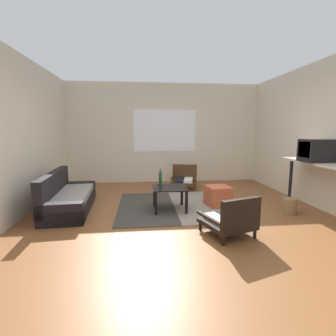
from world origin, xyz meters
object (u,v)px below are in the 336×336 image
Objects in this scene: armchair_by_window at (184,178)px; armchair_striped_foreground at (231,219)px; ottoman_orange at (218,196)px; crt_television at (319,150)px; couch at (67,198)px; clay_vase at (304,153)px; glass_bottle at (160,179)px; coffee_table at (170,191)px; wicker_basket at (289,206)px; console_shelf at (315,168)px.

armchair_striped_foreground reaches higher than armchair_by_window.
ottoman_orange is 0.80× the size of crt_television.
clay_vase is at bearing -4.07° from couch.
couch is 2.91m from armchair_striped_foreground.
glass_bottle is (-0.86, 1.33, 0.32)m from armchair_striped_foreground.
couch is 5.73× the size of glass_bottle.
crt_television is (1.75, 0.73, 0.87)m from armchair_striped_foreground.
armchair_striped_foreground is at bearing -57.10° from glass_bottle.
coffee_table reaches higher than wicker_basket.
couch is 4.17× the size of ottoman_orange.
couch is 2.80m from ottoman_orange.
armchair_striped_foreground is at bearing -157.33° from crt_television.
couch reaches higher than armchair_striped_foreground.
glass_bottle is (-2.61, 0.23, -0.48)m from clay_vase.
couch reaches higher than wicker_basket.
armchair_striped_foreground is 0.55× the size of console_shelf.
couch reaches higher than armchair_by_window.
coffee_table is at bearing 120.23° from armchair_striped_foreground.
wicker_basket is (3.91, -0.59, -0.09)m from couch.
armchair_by_window is 2.39× the size of glass_bottle.
clay_vase is (1.75, 1.10, 0.80)m from armchair_striped_foreground.
armchair_by_window is at bearing 72.00° from coffee_table.
crt_television reaches higher than coffee_table.
glass_bottle reaches higher than ottoman_orange.
ottoman_orange is at bearing 79.69° from armchair_striped_foreground.
console_shelf is at bearing -3.64° from wicker_basket.
couch is at bearing 171.08° from crt_television.
armchair_striped_foreground is 1.59m from wicker_basket.
console_shelf is at bearing -90.00° from clay_vase.
ottoman_orange is 1.17m from glass_bottle.
wicker_basket is at bearing 176.36° from console_shelf.
armchair_by_window reaches higher than coffee_table.
console_shelf is (2.45, -0.41, 0.45)m from coffee_table.
ottoman_orange is 1.87m from crt_television.
clay_vase reaches higher than console_shelf.
crt_television is at bearing -92.81° from console_shelf.
glass_bottle reaches higher than wicker_basket.
armchair_striped_foreground is 2.96× the size of wicker_basket.
armchair_by_window is 0.95× the size of armchair_striped_foreground.
console_shelf is 0.31m from crt_television.
crt_television reaches higher than console_shelf.
wicker_basket is at bearing 166.99° from crt_television.
armchair_striped_foreground is at bearing -147.88° from clay_vase.
crt_television reaches higher than armchair_by_window.
armchair_by_window reaches higher than ottoman_orange.
armchair_by_window is at bearing 92.78° from armchair_striped_foreground.
console_shelf is at bearing -21.53° from ottoman_orange.
console_shelf is at bearing -11.66° from glass_bottle.
armchair_striped_foreground is at bearing -100.31° from ottoman_orange.
couch is 2.85m from armchair_by_window.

